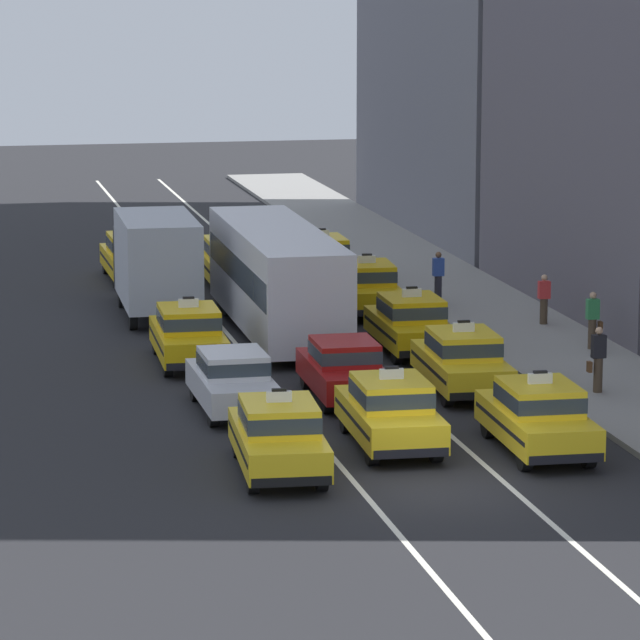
% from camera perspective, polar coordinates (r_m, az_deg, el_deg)
% --- Properties ---
extents(ground_plane, '(160.00, 160.00, 0.00)m').
position_cam_1_polar(ground_plane, '(41.56, 3.41, -4.99)').
color(ground_plane, '#232326').
extents(lane_stripe_left_center, '(0.14, 80.00, 0.01)m').
position_cam_1_polar(lane_stripe_left_center, '(60.32, -3.08, -0.05)').
color(lane_stripe_left_center, silver).
rests_on(lane_stripe_left_center, ground).
extents(lane_stripe_center_right, '(0.14, 80.00, 0.01)m').
position_cam_1_polar(lane_stripe_center_right, '(60.88, -0.10, 0.07)').
color(lane_stripe_center_right, silver).
rests_on(lane_stripe_center_right, ground).
extents(sidewalk_curb, '(4.00, 90.00, 0.15)m').
position_cam_1_polar(sidewalk_curb, '(57.56, 6.39, -0.55)').
color(sidewalk_curb, gray).
rests_on(sidewalk_curb, ground).
extents(taxi_left_nearest, '(2.09, 4.66, 1.96)m').
position_cam_1_polar(taxi_left_nearest, '(42.32, -1.24, -3.45)').
color(taxi_left_nearest, black).
rests_on(taxi_left_nearest, ground).
extents(sedan_left_second, '(1.79, 4.31, 1.58)m').
position_cam_1_polar(sedan_left_second, '(48.08, -2.61, -1.78)').
color(sedan_left_second, black).
rests_on(sedan_left_second, ground).
extents(taxi_left_third, '(1.94, 4.61, 1.96)m').
position_cam_1_polar(taxi_left_third, '(53.81, -3.93, -0.42)').
color(taxi_left_third, black).
rests_on(taxi_left_third, ground).
extents(box_truck_left_fourth, '(2.42, 7.01, 3.27)m').
position_cam_1_polar(box_truck_left_fourth, '(61.32, -4.93, 1.79)').
color(box_truck_left_fourth, black).
rests_on(box_truck_left_fourth, ground).
extents(taxi_left_fifth, '(1.86, 4.58, 1.96)m').
position_cam_1_polar(taxi_left_fifth, '(68.29, -5.62, 1.92)').
color(taxi_left_fifth, black).
rests_on(taxi_left_fifth, ground).
extents(taxi_center_nearest, '(1.95, 4.61, 1.96)m').
position_cam_1_polar(taxi_center_nearest, '(44.62, 2.11, -2.71)').
color(taxi_center_nearest, black).
rests_on(taxi_center_nearest, ground).
extents(sedan_center_second, '(1.83, 4.33, 1.58)m').
position_cam_1_polar(sedan_center_second, '(49.41, 0.72, -1.43)').
color(sedan_center_second, black).
rests_on(sedan_center_second, ground).
extents(bus_center_third, '(2.62, 11.22, 3.22)m').
position_cam_1_polar(bus_center_third, '(58.01, -1.29, 1.36)').
color(bus_center_third, black).
rests_on(bus_center_third, ground).
extents(taxi_center_fourth, '(1.91, 4.60, 1.96)m').
position_cam_1_polar(taxi_center_fourth, '(67.05, -2.72, 1.80)').
color(taxi_center_fourth, black).
rests_on(taxi_center_fourth, ground).
extents(taxi_right_nearest, '(1.94, 4.61, 1.96)m').
position_cam_1_polar(taxi_right_nearest, '(44.40, 6.50, -2.84)').
color(taxi_right_nearest, black).
rests_on(taxi_right_nearest, ground).
extents(taxi_right_second, '(2.00, 4.63, 1.96)m').
position_cam_1_polar(taxi_right_second, '(50.32, 4.26, -1.20)').
color(taxi_right_second, black).
rests_on(taxi_right_second, ground).
extents(taxi_right_third, '(1.90, 4.59, 1.96)m').
position_cam_1_polar(taxi_right_third, '(55.39, 2.72, -0.08)').
color(taxi_right_third, black).
rests_on(taxi_right_third, ground).
extents(taxi_right_fourth, '(2.09, 4.66, 1.96)m').
position_cam_1_polar(taxi_right_fourth, '(61.53, 1.38, 1.01)').
color(taxi_right_fourth, black).
rests_on(taxi_right_fourth, ground).
extents(taxi_right_fifth, '(1.89, 4.59, 1.96)m').
position_cam_1_polar(taxi_right_fifth, '(67.31, 0.02, 1.85)').
color(taxi_right_fifth, black).
rests_on(taxi_right_fifth, ground).
extents(pedestrian_near_crosswalk, '(0.47, 0.24, 1.67)m').
position_cam_1_polar(pedestrian_near_crosswalk, '(55.70, 8.12, -0.01)').
color(pedestrian_near_crosswalk, '#473828').
rests_on(pedestrian_near_crosswalk, sidewalk_curb).
extents(pedestrian_mid_block, '(0.47, 0.24, 1.73)m').
position_cam_1_polar(pedestrian_mid_block, '(50.11, 8.27, -1.17)').
color(pedestrian_mid_block, '#473828').
rests_on(pedestrian_mid_block, sidewalk_curb).
extents(pedestrian_by_storefront, '(0.36, 0.24, 1.55)m').
position_cam_1_polar(pedestrian_by_storefront, '(59.33, 6.68, 0.63)').
color(pedestrian_by_storefront, '#473828').
rests_on(pedestrian_by_storefront, sidewalk_curb).
extents(pedestrian_trailing, '(0.36, 0.24, 1.70)m').
position_cam_1_polar(pedestrian_trailing, '(62.61, 3.54, 1.28)').
color(pedestrian_trailing, '#23232D').
rests_on(pedestrian_trailing, sidewalk_curb).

